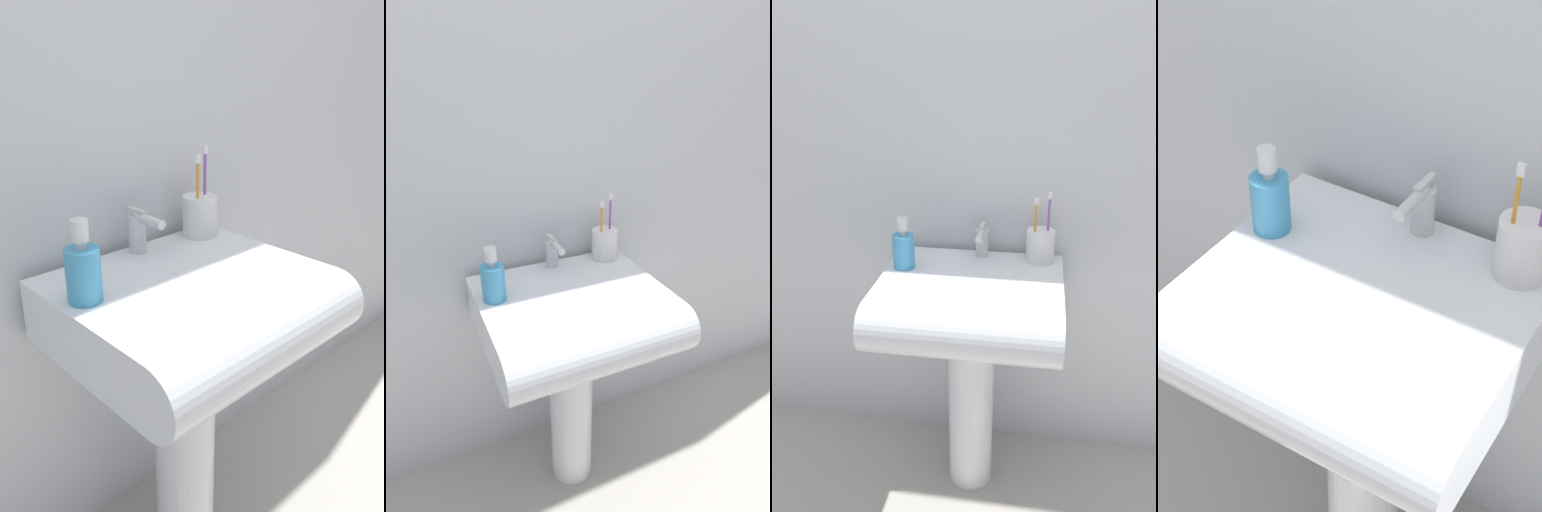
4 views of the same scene
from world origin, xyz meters
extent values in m
cube|color=silver|center=(0.00, 0.25, 1.20)|extent=(5.00, 0.05, 2.40)
cylinder|color=white|center=(0.00, 0.00, 0.31)|extent=(0.14, 0.14, 0.63)
cube|color=white|center=(0.00, 0.00, 0.70)|extent=(0.53, 0.41, 0.14)
cylinder|color=white|center=(0.00, -0.20, 0.70)|extent=(0.53, 0.14, 0.14)
cylinder|color=silver|center=(0.01, 0.17, 0.81)|extent=(0.04, 0.04, 0.09)
cylinder|color=silver|center=(0.01, 0.12, 0.85)|extent=(0.02, 0.09, 0.02)
cube|color=silver|center=(0.01, 0.17, 0.87)|extent=(0.01, 0.06, 0.01)
cylinder|color=white|center=(0.19, 0.15, 0.82)|extent=(0.09, 0.09, 0.10)
cylinder|color=orange|center=(0.17, 0.14, 0.87)|extent=(0.01, 0.01, 0.17)
cube|color=white|center=(0.17, 0.14, 0.96)|extent=(0.01, 0.01, 0.02)
cylinder|color=purple|center=(0.21, 0.15, 0.88)|extent=(0.01, 0.01, 0.19)
cube|color=white|center=(0.21, 0.15, 0.98)|extent=(0.01, 0.01, 0.02)
cylinder|color=#3F99CC|center=(-0.21, 0.04, 0.82)|extent=(0.07, 0.07, 0.10)
cylinder|color=silver|center=(-0.21, 0.04, 0.88)|extent=(0.02, 0.02, 0.01)
cylinder|color=silver|center=(-0.21, 0.04, 0.91)|extent=(0.03, 0.03, 0.04)
camera|label=1|loc=(-0.64, -0.70, 1.20)|focal=35.00mm
camera|label=2|loc=(-0.40, -0.93, 1.35)|focal=28.00mm
camera|label=3|loc=(0.19, -1.30, 1.39)|focal=35.00mm
camera|label=4|loc=(0.47, -0.80, 1.59)|focal=55.00mm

